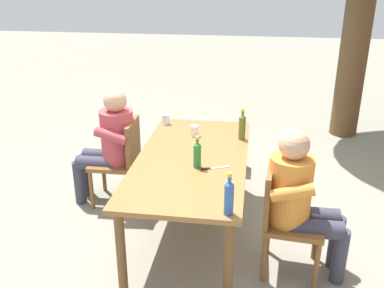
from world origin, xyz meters
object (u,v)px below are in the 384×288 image
Objects in this scene: bottle_blue at (229,196)px; bottle_green at (197,154)px; dining_table at (192,166)px; person_in_white_shirt at (110,141)px; backpack_by_near_side at (232,150)px; person_in_plaid_shirt at (300,197)px; table_knife at (213,168)px; chair_far_right at (283,215)px; bottle_olive at (242,126)px; cup_white at (194,131)px; chair_near_left at (122,157)px; cup_glass at (166,119)px.

bottle_blue is 0.74m from bottle_green.
person_in_white_shirt is (-0.43, -0.87, 0.00)m from dining_table.
bottle_green is at bearing -7.43° from backpack_by_near_side.
person_in_plaid_shirt is at bearing 73.35° from bottle_green.
bottle_blue is at bearing 43.93° from person_in_white_shirt.
table_knife is at bearing 59.71° from person_in_white_shirt.
chair_far_right is 0.74× the size of person_in_plaid_shirt.
chair_far_right reaches higher than table_knife.
bottle_olive is 1.13× the size of bottle_green.
bottle_olive is (-0.90, -0.47, 0.21)m from person_in_plaid_shirt.
table_knife is (0.70, 0.25, -0.05)m from cup_white.
bottle_green is at bearing -108.52° from chair_far_right.
dining_table is 7.15× the size of bottle_green.
bottle_green reaches higher than chair_far_right.
dining_table is 1.60× the size of person_in_white_shirt.
bottle_olive reaches higher than backpack_by_near_side.
chair_near_left is at bearing 90.79° from person_in_white_shirt.
person_in_plaid_shirt reaches higher than table_knife.
person_in_white_shirt reaches higher than bottle_green.
chair_near_left reaches higher than cup_white.
dining_table is 0.97m from person_in_plaid_shirt.
cup_white is at bearing -160.14° from table_knife.
chair_far_right reaches higher than cup_white.
bottle_green is 1.16× the size of table_knife.
chair_near_left is 8.55× the size of cup_glass.
cup_white is 0.22× the size of backpack_by_near_side.
chair_near_left reaches higher than backpack_by_near_side.
bottle_blue is 0.64× the size of backpack_by_near_side.
backpack_by_near_side is (-0.97, 1.15, -0.43)m from person_in_white_shirt.
chair_near_left is 1.09m from bottle_green.
dining_table is at bearing 60.71° from chair_near_left.
person_in_white_shirt and person_in_plaid_shirt have the same top height.
bottle_olive is 1.12m from backpack_by_near_side.
person_in_plaid_shirt is 0.86m from bottle_green.
chair_far_right is (0.85, 1.52, 0.00)m from chair_near_left.
chair_far_right is 1.26m from cup_white.
bottle_olive is at bearing -152.39° from person_in_plaid_shirt.
bottle_green is (0.61, 0.94, 0.19)m from person_in_white_shirt.
chair_far_right is at bearing 68.77° from table_knife.
backpack_by_near_side is (-0.92, -0.12, -0.64)m from bottle_olive.
chair_near_left reaches higher than cup_glass.
dining_table is 0.97m from person_in_white_shirt.
chair_near_left is 1.75m from bottle_blue.
person_in_plaid_shirt is at bearing 46.17° from cup_glass.
cup_white is at bearing -162.78° from bottle_blue.
chair_near_left and chair_far_right have the same top height.
chair_far_right is at bearing 41.69° from cup_white.
bottle_blue is at bearing 17.22° from cup_white.
person_in_white_shirt is 4.45× the size of bottle_green.
person_in_plaid_shirt is (0.85, 1.63, 0.17)m from chair_near_left.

